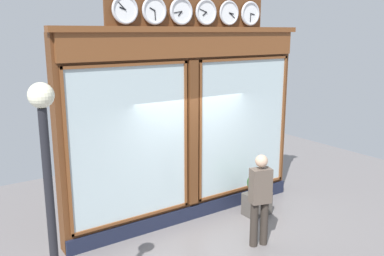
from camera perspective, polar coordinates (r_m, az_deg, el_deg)
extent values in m
cube|color=#5B3319|center=(8.26, -0.59, -0.09)|extent=(5.23, 0.30, 3.74)
cube|color=#191E33|center=(8.68, 0.08, -11.47)|extent=(5.23, 0.08, 0.28)
cube|color=brown|center=(7.89, 0.17, 11.30)|extent=(5.12, 0.08, 0.46)
cube|color=brown|center=(7.90, 0.08, 13.35)|extent=(5.33, 0.20, 0.10)
cube|color=silver|center=(8.95, 7.10, 0.31)|extent=(2.26, 0.02, 2.77)
cube|color=brown|center=(8.73, 7.45, 9.35)|extent=(2.36, 0.04, 0.05)
cube|color=brown|center=(9.34, 6.94, -8.18)|extent=(2.36, 0.04, 0.05)
cube|color=brown|center=(9.72, 12.29, 1.14)|extent=(0.05, 0.04, 2.87)
cube|color=brown|center=(8.22, 1.14, -0.72)|extent=(0.05, 0.04, 2.87)
cube|color=silver|center=(7.49, -8.36, -2.24)|extent=(2.26, 0.02, 2.77)
cube|color=brown|center=(7.23, -8.66, 8.57)|extent=(2.36, 0.04, 0.05)
cube|color=brown|center=(7.96, -7.95, -12.12)|extent=(2.36, 0.04, 0.05)
cube|color=brown|center=(7.06, -16.73, -3.62)|extent=(0.05, 0.04, 2.87)
cube|color=brown|center=(8.03, -0.89, -1.06)|extent=(0.05, 0.04, 2.87)
cube|color=#5B3319|center=(8.13, 0.12, -0.88)|extent=(0.20, 0.10, 2.87)
cube|color=#5B3319|center=(7.94, -0.08, 15.60)|extent=(3.42, 0.06, 0.66)
cylinder|color=white|center=(8.73, 7.98, 15.25)|extent=(0.39, 0.02, 0.39)
torus|color=silver|center=(8.73, 7.99, 15.25)|extent=(0.48, 0.05, 0.48)
cube|color=black|center=(8.76, 8.30, 15.17)|extent=(0.11, 0.01, 0.04)
cube|color=black|center=(8.72, 8.01, 14.71)|extent=(0.02, 0.01, 0.17)
sphere|color=black|center=(8.72, 8.06, 15.25)|extent=(0.02, 0.02, 0.02)
cylinder|color=white|center=(8.37, 5.08, 15.42)|extent=(0.39, 0.02, 0.39)
torus|color=silver|center=(8.37, 5.10, 15.42)|extent=(0.47, 0.04, 0.47)
cube|color=black|center=(8.39, 5.43, 15.34)|extent=(0.11, 0.01, 0.04)
cube|color=black|center=(8.40, 5.51, 15.08)|extent=(0.14, 0.01, 0.10)
sphere|color=black|center=(8.36, 5.16, 15.42)|extent=(0.02, 0.02, 0.02)
cylinder|color=white|center=(8.03, 1.93, 15.56)|extent=(0.39, 0.02, 0.39)
torus|color=silver|center=(8.03, 1.95, 15.56)|extent=(0.48, 0.05, 0.48)
cube|color=black|center=(8.00, 1.74, 15.34)|extent=(0.10, 0.01, 0.08)
cube|color=black|center=(7.98, 1.53, 15.78)|extent=(0.16, 0.01, 0.07)
sphere|color=black|center=(8.02, 2.01, 15.56)|extent=(0.02, 0.02, 0.02)
cylinder|color=white|center=(7.72, -1.49, 15.66)|extent=(0.39, 0.02, 0.39)
torus|color=silver|center=(7.72, -1.47, 15.67)|extent=(0.48, 0.06, 0.48)
cube|color=black|center=(7.69, -1.65, 15.38)|extent=(0.08, 0.01, 0.09)
cube|color=black|center=(7.66, -1.95, 15.57)|extent=(0.16, 0.01, 0.04)
sphere|color=black|center=(7.70, -1.41, 15.67)|extent=(0.02, 0.02, 0.02)
cylinder|color=white|center=(7.43, -5.19, 15.72)|extent=(0.39, 0.02, 0.39)
torus|color=silver|center=(7.43, -5.17, 15.72)|extent=(0.48, 0.05, 0.48)
cube|color=black|center=(7.40, -5.47, 15.90)|extent=(0.10, 0.01, 0.06)
cube|color=black|center=(7.42, -5.07, 15.09)|extent=(0.02, 0.01, 0.17)
sphere|color=black|center=(7.42, -5.12, 15.72)|extent=(0.02, 0.02, 0.02)
cylinder|color=white|center=(7.18, -9.17, 15.70)|extent=(0.39, 0.02, 0.39)
torus|color=silver|center=(7.17, -9.15, 15.71)|extent=(0.48, 0.05, 0.48)
cube|color=black|center=(7.14, -9.49, 15.85)|extent=(0.11, 0.01, 0.05)
cube|color=black|center=(7.14, -9.57, 16.17)|extent=(0.13, 0.01, 0.12)
sphere|color=black|center=(7.16, -9.10, 15.71)|extent=(0.02, 0.02, 0.02)
cylinder|color=#312A24|center=(7.65, 8.48, -12.94)|extent=(0.14, 0.14, 0.82)
cylinder|color=#312A24|center=(7.74, 9.83, -12.68)|extent=(0.14, 0.14, 0.82)
cube|color=brown|center=(7.41, 9.36, -7.79)|extent=(0.41, 0.31, 0.62)
sphere|color=tan|center=(7.26, 9.49, -4.47)|extent=(0.22, 0.22, 0.22)
cylinder|color=black|center=(5.19, -18.55, -13.65)|extent=(0.10, 0.10, 2.95)
sphere|color=#F4EFCC|center=(4.71, -19.97, 4.23)|extent=(0.28, 0.28, 0.28)
cube|color=#4C4742|center=(8.95, 8.87, -10.16)|extent=(0.56, 0.36, 0.48)
sphere|color=#285623|center=(8.78, 8.98, -7.41)|extent=(0.44, 0.44, 0.44)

